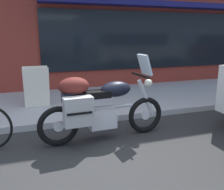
{
  "coord_description": "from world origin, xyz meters",
  "views": [
    {
      "loc": [
        -1.04,
        -3.18,
        1.71
      ],
      "look_at": [
        0.32,
        0.81,
        0.7
      ],
      "focal_mm": 40.02,
      "sensor_mm": 36.0,
      "label": 1
    }
  ],
  "objects": [
    {
      "name": "sandwich_board_sign",
      "position": [
        -0.87,
        2.59,
        0.58
      ],
      "size": [
        0.55,
        0.41,
        0.91
      ],
      "color": "silver",
      "rests_on": "sidewalk_curb"
    },
    {
      "name": "touring_motorcycle",
      "position": [
        -0.0,
        0.57,
        0.61
      ],
      "size": [
        2.19,
        0.73,
        1.4
      ],
      "color": "black",
      "rests_on": "ground_plane"
    },
    {
      "name": "ground_plane",
      "position": [
        0.0,
        0.0,
        0.0
      ],
      "size": [
        80.0,
        80.0,
        0.0
      ],
      "primitive_type": "plane",
      "color": "#2B2B2B"
    }
  ]
}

